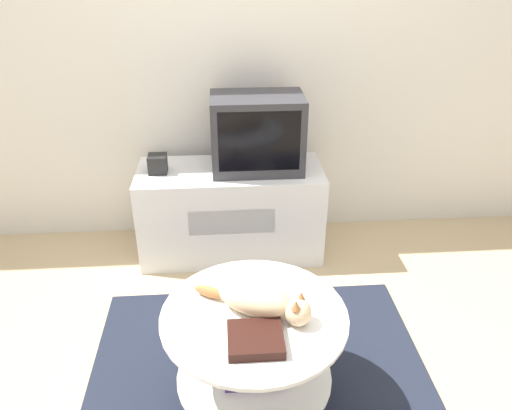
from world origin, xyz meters
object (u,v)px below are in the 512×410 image
Objects in this scene: dvd_box at (256,339)px; cat at (260,299)px; speaker at (158,164)px; tv at (257,133)px.

dvd_box is 0.44× the size of cat.
dvd_box is (0.47, -1.36, -0.11)m from speaker.
speaker is 1.29m from cat.
dvd_box is at bearing -94.50° from tv.
dvd_box is (-0.11, -1.37, -0.28)m from tv.
speaker is at bearing -178.75° from tv.
speaker is 0.23× the size of cat.
cat is (0.50, -1.19, -0.07)m from speaker.
dvd_box is 0.18m from cat.
cat is at bearing -67.12° from speaker.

